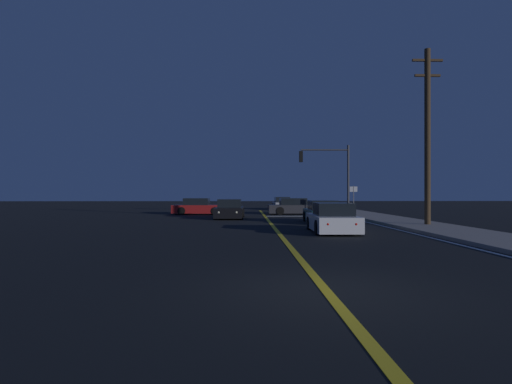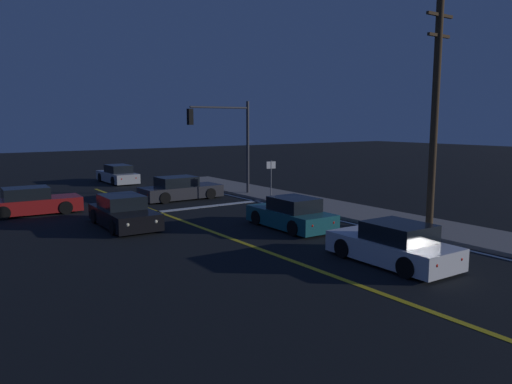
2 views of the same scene
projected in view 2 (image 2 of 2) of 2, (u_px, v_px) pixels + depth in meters
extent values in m
cube|color=gray|center=(448.00, 231.00, 19.89)|extent=(3.20, 45.44, 0.15)
cube|color=gold|center=(302.00, 264.00, 15.51)|extent=(0.20, 42.91, 0.01)
cube|color=white|center=(420.00, 239.00, 18.85)|extent=(0.16, 42.91, 0.01)
cube|color=white|center=(212.00, 206.00, 26.28)|extent=(6.16, 0.50, 0.01)
cube|color=#195960|center=(290.00, 218.00, 20.83)|extent=(1.85, 4.21, 0.68)
cube|color=black|center=(294.00, 205.00, 20.54)|extent=(1.56, 1.95, 0.60)
cylinder|color=black|center=(257.00, 218.00, 21.46)|extent=(0.23, 0.64, 0.64)
cylinder|color=black|center=(287.00, 214.00, 22.37)|extent=(0.23, 0.64, 0.64)
cylinder|color=black|center=(294.00, 228.00, 19.32)|extent=(0.23, 0.64, 0.64)
cylinder|color=black|center=(325.00, 223.00, 20.24)|extent=(0.23, 0.64, 0.64)
sphere|color=#FFF4CC|center=(253.00, 210.00, 22.19)|extent=(0.18, 0.18, 0.18)
sphere|color=#FFF4CC|center=(273.00, 208.00, 22.80)|extent=(0.18, 0.18, 0.18)
sphere|color=red|center=(312.00, 226.00, 18.84)|extent=(0.14, 0.14, 0.14)
sphere|color=red|center=(333.00, 222.00, 19.45)|extent=(0.14, 0.14, 0.14)
cube|color=#B2B5BA|center=(117.00, 177.00, 36.33)|extent=(1.77, 4.61, 0.68)
cube|color=black|center=(118.00, 169.00, 36.03)|extent=(1.50, 2.13, 0.60)
cylinder|color=black|center=(101.00, 177.00, 37.04)|extent=(0.23, 0.64, 0.64)
cylinder|color=black|center=(121.00, 176.00, 37.95)|extent=(0.23, 0.64, 0.64)
cylinder|color=black|center=(114.00, 181.00, 34.75)|extent=(0.23, 0.64, 0.64)
cylinder|color=black|center=(135.00, 179.00, 35.67)|extent=(0.23, 0.64, 0.64)
sphere|color=#FFF4CC|center=(100.00, 174.00, 37.82)|extent=(0.18, 0.18, 0.18)
sphere|color=#FFF4CC|center=(114.00, 173.00, 38.43)|extent=(0.18, 0.18, 0.18)
sphere|color=red|center=(121.00, 179.00, 34.21)|extent=(0.14, 0.14, 0.14)
sphere|color=red|center=(136.00, 178.00, 34.82)|extent=(0.14, 0.14, 0.14)
cube|color=#2D2D33|center=(181.00, 192.00, 28.52)|extent=(4.71, 1.93, 0.68)
cube|color=black|center=(177.00, 182.00, 28.28)|extent=(2.18, 1.63, 0.60)
cylinder|color=black|center=(196.00, 190.00, 30.08)|extent=(0.64, 0.23, 0.64)
cylinder|color=black|center=(210.00, 193.00, 28.68)|extent=(0.64, 0.23, 0.64)
cylinder|color=black|center=(152.00, 194.00, 28.40)|extent=(0.64, 0.23, 0.64)
cylinder|color=black|center=(165.00, 198.00, 27.00)|extent=(0.64, 0.23, 0.64)
sphere|color=#FFF4CC|center=(210.00, 186.00, 30.29)|extent=(0.18, 0.18, 0.18)
sphere|color=#FFF4CC|center=(220.00, 188.00, 29.37)|extent=(0.18, 0.18, 0.18)
sphere|color=red|center=(140.00, 193.00, 27.65)|extent=(0.14, 0.14, 0.14)
sphere|color=red|center=(148.00, 195.00, 26.73)|extent=(0.14, 0.14, 0.14)
cube|color=maroon|center=(33.00, 205.00, 23.91)|extent=(4.50, 1.92, 0.68)
cube|color=black|center=(26.00, 194.00, 23.69)|extent=(2.10, 1.57, 0.60)
cylinder|color=black|center=(59.00, 203.00, 25.32)|extent=(0.65, 0.25, 0.64)
cylinder|color=black|center=(66.00, 207.00, 23.98)|extent=(0.65, 0.25, 0.64)
cylinder|color=black|center=(0.00, 208.00, 23.88)|extent=(0.65, 0.25, 0.64)
cylinder|color=black|center=(3.00, 213.00, 22.54)|extent=(0.65, 0.25, 0.64)
sphere|color=#FFF4CC|center=(76.00, 199.00, 25.48)|extent=(0.18, 0.18, 0.18)
sphere|color=#FFF4CC|center=(81.00, 201.00, 24.59)|extent=(0.18, 0.18, 0.18)
cube|color=black|center=(124.00, 216.00, 21.11)|extent=(1.98, 4.40, 0.68)
cube|color=black|center=(122.00, 202.00, 21.24)|extent=(1.66, 2.04, 0.60)
cylinder|color=black|center=(155.00, 222.00, 20.49)|extent=(0.24, 0.65, 0.64)
cylinder|color=black|center=(114.00, 227.00, 19.53)|extent=(0.24, 0.65, 0.64)
cylinder|color=black|center=(133.00, 212.00, 22.72)|extent=(0.24, 0.65, 0.64)
cylinder|color=black|center=(95.00, 216.00, 21.76)|extent=(0.24, 0.65, 0.64)
sphere|color=#FFF4CC|center=(156.00, 221.00, 19.67)|extent=(0.18, 0.18, 0.18)
sphere|color=#FFF4CC|center=(127.00, 225.00, 19.03)|extent=(0.18, 0.18, 0.18)
sphere|color=red|center=(121.00, 206.00, 23.17)|extent=(0.14, 0.14, 0.14)
sphere|color=red|center=(97.00, 209.00, 22.54)|extent=(0.14, 0.14, 0.14)
cube|color=silver|center=(392.00, 249.00, 15.65)|extent=(1.93, 4.24, 0.68)
cube|color=black|center=(399.00, 232.00, 15.35)|extent=(1.63, 1.97, 0.60)
cylinder|color=black|center=(343.00, 248.00, 16.26)|extent=(0.23, 0.64, 0.64)
cylinder|color=black|center=(379.00, 241.00, 17.21)|extent=(0.23, 0.64, 0.64)
cylinder|color=black|center=(407.00, 267.00, 14.11)|extent=(0.23, 0.64, 0.64)
cylinder|color=black|center=(444.00, 258.00, 15.07)|extent=(0.23, 0.64, 0.64)
sphere|color=#FFF4CC|center=(334.00, 237.00, 17.00)|extent=(0.18, 0.18, 0.18)
sphere|color=#FFF4CC|center=(358.00, 233.00, 17.63)|extent=(0.18, 0.18, 0.18)
sphere|color=red|center=(436.00, 265.00, 13.63)|extent=(0.14, 0.14, 0.14)
sphere|color=red|center=(460.00, 259.00, 14.26)|extent=(0.14, 0.14, 0.14)
cylinder|color=#38383D|center=(248.00, 149.00, 29.94)|extent=(0.18, 0.18, 5.71)
cylinder|color=#38383D|center=(220.00, 107.00, 28.49)|extent=(3.89, 0.12, 0.12)
cube|color=black|center=(190.00, 117.00, 27.47)|extent=(0.28, 0.28, 0.90)
sphere|color=red|center=(190.00, 112.00, 27.43)|extent=(0.22, 0.22, 0.22)
sphere|color=#4C2D05|center=(190.00, 117.00, 27.47)|extent=(0.22, 0.22, 0.22)
sphere|color=#0A3814|center=(190.00, 122.00, 27.51)|extent=(0.22, 0.22, 0.22)
cylinder|color=#42301E|center=(435.00, 117.00, 20.33)|extent=(0.31, 0.31, 9.35)
cube|color=#42301E|center=(440.00, 15.00, 19.75)|extent=(1.60, 0.12, 0.12)
cube|color=#42301E|center=(439.00, 35.00, 19.86)|extent=(1.35, 0.12, 0.12)
cylinder|color=slate|center=(271.00, 181.00, 27.74)|extent=(0.06, 0.06, 2.31)
cube|color=white|center=(271.00, 165.00, 27.61)|extent=(0.56, 0.12, 0.40)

